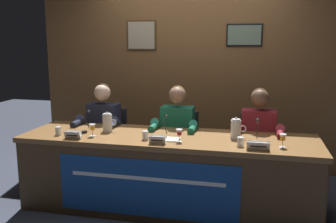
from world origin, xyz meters
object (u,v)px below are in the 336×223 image
panelist_center (176,132)px  water_cup_center (145,136)px  water_cup_left (58,131)px  document_stack_center (169,139)px  microphone_center (165,130)px  panelist_right (258,137)px  nameplate_right (258,146)px  juice_glass_right (283,138)px  panelist_left (101,128)px  water_pitcher_right_side (236,129)px  chair_center (180,151)px  juice_glass_left (92,128)px  water_pitcher_left_side (107,123)px  juice_glass_center (179,133)px  water_cup_right (240,142)px  nameplate_left (73,135)px  conference_table (165,163)px  nameplate_center (157,140)px  chair_left (109,146)px  chair_right (257,156)px  microphone_left (86,125)px  microphone_right (257,135)px

panelist_center → water_cup_center: bearing=-107.0°
water_cup_left → document_stack_center: (1.13, 0.07, -0.03)m
microphone_center → panelist_right: 1.03m
nameplate_right → juice_glass_right: juice_glass_right is taller
panelist_left → water_pitcher_right_side: panelist_left is taller
panelist_left → chair_center: 0.95m
juice_glass_left → water_pitcher_left_side: bearing=73.0°
juice_glass_center → water_cup_right: size_ratio=1.46×
nameplate_left → chair_center: (0.88, 0.92, -0.37)m
panelist_left → water_cup_center: 0.93m
conference_table → water_cup_left: bearing=-174.8°
panelist_left → nameplate_center: 1.12m
water_pitcher_left_side → document_stack_center: 0.74m
chair_left → chair_right: size_ratio=1.00×
juice_glass_left → document_stack_center: bearing=2.6°
panelist_center → juice_glass_center: bearing=-75.5°
nameplate_left → document_stack_center: nameplate_left is taller
juice_glass_left → panelist_right: 1.73m
microphone_left → nameplate_right: size_ratio=1.09×
water_cup_right → nameplate_left: bearing=-176.3°
chair_center → microphone_right: 1.17m
nameplate_left → water_pitcher_right_side: bearing=14.0°
conference_table → microphone_center: microphone_center is taller
water_cup_left → water_pitcher_left_side: 0.50m
chair_left → microphone_left: (0.01, -0.64, 0.41)m
microphone_left → panelist_right: size_ratio=0.18×
water_cup_right → panelist_center: bearing=139.4°
chair_left → water_pitcher_right_side: water_pitcher_right_side is taller
panelist_right → document_stack_center: bearing=-147.0°
document_stack_center → chair_left: bearing=141.1°
microphone_left → microphone_right: 1.75m
nameplate_center → document_stack_center: (0.07, 0.17, -0.03)m
water_cup_left → microphone_center: microphone_center is taller
water_pitcher_right_side → panelist_right: bearing=57.1°
nameplate_center → document_stack_center: nameplate_center is taller
microphone_center → document_stack_center: (0.05, -0.07, -0.07)m
nameplate_center → water_cup_right: bearing=7.3°
panelist_center → water_pitcher_left_side: bearing=-151.8°
water_cup_left → chair_center: bearing=36.7°
microphone_center → chair_left: bearing=142.1°
chair_center → microphone_right: size_ratio=4.09×
water_cup_left → nameplate_right: 1.97m
conference_table → microphone_right: size_ratio=13.68×
panelist_center → chair_right: size_ratio=1.37×
juice_glass_right → nameplate_right: bearing=-145.8°
juice_glass_center → chair_right: 1.16m
chair_center → water_pitcher_left_side: (-0.66, -0.55, 0.43)m
conference_table → water_pitcher_left_side: (-0.66, 0.16, 0.34)m
chair_center → juice_glass_center: same height
nameplate_center → chair_right: (0.92, 0.91, -0.37)m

